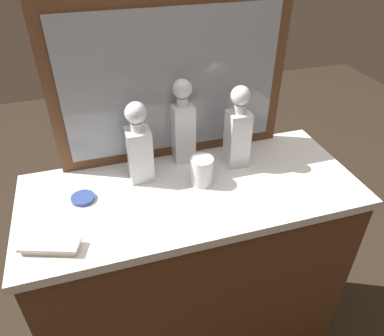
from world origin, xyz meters
name	(u,v)px	position (x,y,z in m)	size (l,w,h in m)	color
dresser	(192,277)	(0.00, 0.00, 0.45)	(1.10, 0.48, 0.90)	brown
dresser_mirror	(173,82)	(0.00, 0.22, 1.18)	(0.80, 0.03, 0.55)	brown
crystal_decanter_center	(139,150)	(-0.15, 0.11, 1.02)	(0.08, 0.08, 0.28)	white
crystal_decanter_front	(183,129)	(0.02, 0.18, 1.03)	(0.07, 0.07, 0.30)	white
crystal_decanter_right	(237,134)	(0.19, 0.09, 1.02)	(0.07, 0.07, 0.29)	white
crystal_tumbler_left	(202,172)	(0.04, 0.02, 0.95)	(0.08, 0.08, 0.09)	white
silver_brush_center	(50,246)	(-0.44, -0.14, 0.92)	(0.17, 0.11, 0.02)	#B7A88C
porcelain_dish	(83,198)	(-0.34, 0.04, 0.91)	(0.07, 0.07, 0.01)	#33478C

